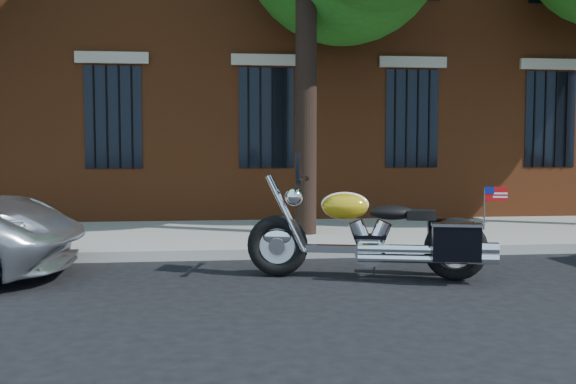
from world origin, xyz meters
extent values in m
plane|color=black|center=(0.00, 0.00, 0.00)|extent=(120.00, 120.00, 0.00)
cube|color=gray|center=(0.00, 1.38, 0.07)|extent=(40.00, 0.16, 0.15)
cube|color=gray|center=(0.00, 3.26, 0.07)|extent=(40.00, 3.60, 0.15)
cube|color=black|center=(0.00, 5.11, 2.20)|extent=(1.10, 0.14, 2.00)
cube|color=#B2A893|center=(0.00, 5.08, 3.35)|extent=(1.40, 0.20, 0.22)
cylinder|color=black|center=(0.00, 5.03, 2.20)|extent=(0.04, 0.04, 2.00)
cylinder|color=black|center=(0.50, 2.90, 2.50)|extent=(0.36, 0.36, 5.00)
torus|color=black|center=(-0.25, 0.07, 0.39)|extent=(0.79, 0.35, 0.77)
torus|color=black|center=(1.86, -0.44, 0.39)|extent=(0.79, 0.35, 0.77)
cylinder|color=white|center=(-0.25, 0.07, 0.39)|extent=(0.57, 0.20, 0.57)
cylinder|color=white|center=(1.86, -0.44, 0.39)|extent=(0.57, 0.20, 0.57)
ellipsoid|color=white|center=(-0.25, 0.07, 0.50)|extent=(0.43, 0.24, 0.22)
ellipsoid|color=gold|center=(1.86, -0.44, 0.53)|extent=(0.43, 0.25, 0.22)
cube|color=white|center=(0.80, -0.19, 0.37)|extent=(1.70, 0.51, 0.09)
cylinder|color=white|center=(0.86, -0.20, 0.34)|extent=(0.40, 0.29, 0.37)
cylinder|color=white|center=(1.37, -0.54, 0.35)|extent=(1.41, 0.44, 0.10)
ellipsoid|color=gold|center=(0.56, -0.13, 0.89)|extent=(0.63, 0.45, 0.33)
ellipsoid|color=black|center=(1.12, -0.26, 0.82)|extent=(0.62, 0.45, 0.18)
cube|color=black|center=(1.90, -0.15, 0.51)|extent=(0.58, 0.31, 0.43)
cube|color=black|center=(1.76, -0.73, 0.51)|extent=(0.58, 0.31, 0.43)
cylinder|color=white|center=(0.06, -0.01, 1.21)|extent=(0.25, 0.88, 0.04)
sphere|color=white|center=(-0.05, 0.02, 1.01)|extent=(0.28, 0.28, 0.23)
cube|color=black|center=(0.01, 0.00, 1.40)|extent=(0.15, 0.46, 0.32)
cube|color=red|center=(2.16, -0.87, 1.09)|extent=(0.25, 0.08, 0.16)
camera|label=1|loc=(-1.00, -7.83, 1.62)|focal=40.00mm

